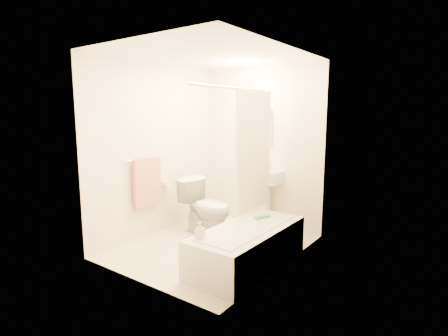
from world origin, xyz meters
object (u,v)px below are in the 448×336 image
Objects in this scene: sink at (265,197)px; bathtub at (248,246)px; toilet at (207,208)px; soap_bottle at (200,231)px; bath_mat at (214,240)px.

sink is 1.38m from bathtub.
soap_bottle is (0.80, -1.10, 0.13)m from toilet.
bathtub is 0.69m from soap_bottle.
bath_mat is at bearing -113.40° from toilet.
bath_mat is (-0.28, -0.88, -0.46)m from sink.
bathtub is 0.89m from bath_mat.
bathtub is 8.83× the size of soap_bottle.
sink reaches higher than bath_mat.
sink is at bearing 72.58° from bath_mat.
toilet is 1.15m from bathtub.
toilet is at bearing 153.15° from bathtub.
toilet reaches higher than bath_mat.
sink is at bearing 98.71° from soap_bottle.
sink reaches higher than toilet.
sink is at bearing -28.51° from toilet.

